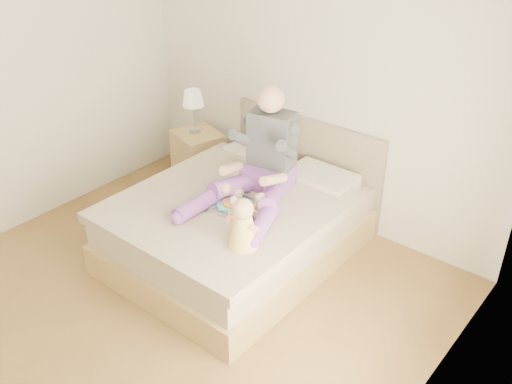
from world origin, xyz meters
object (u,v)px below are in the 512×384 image
Objects in this scene: baby at (244,226)px; adult at (260,164)px; bed at (243,221)px; nightstand at (199,158)px; tray at (243,207)px.

adult is at bearing 113.57° from baby.
bed is 1.39m from nightstand.
adult reaches higher than baby.
bed is 1.79× the size of adult.
adult reaches higher than nightstand.
nightstand is 2.18m from baby.
bed reaches higher than nightstand.
adult is 2.47× the size of tray.
bed is at bearing 125.43° from tray.
baby is (0.51, -0.58, 0.46)m from bed.
tray is at bearing -48.45° from bed.
tray is 0.52m from baby.
adult is (1.33, -0.56, 0.59)m from nightstand.
bed is 5.38× the size of baby.
adult is (0.11, 0.11, 0.57)m from bed.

